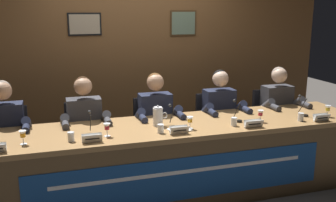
{
  "coord_description": "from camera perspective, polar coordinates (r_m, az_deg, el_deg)",
  "views": [
    {
      "loc": [
        -1.09,
        -3.56,
        1.89
      ],
      "look_at": [
        0.0,
        0.0,
        1.01
      ],
      "focal_mm": 41.03,
      "sensor_mm": 36.0,
      "label": 1
    }
  ],
  "objects": [
    {
      "name": "juice_glass_center",
      "position": [
        3.75,
        3.29,
        -2.89
      ],
      "size": [
        0.06,
        0.06,
        0.12
      ],
      "color": "white",
      "rests_on": "conference_table"
    },
    {
      "name": "panelist_right",
      "position": [
        4.55,
        7.96,
        -1.88
      ],
      "size": [
        0.51,
        0.48,
        1.21
      ],
      "color": "black",
      "rests_on": "ground_plane"
    },
    {
      "name": "nameplate_far_right",
      "position": [
        4.32,
        21.84,
        -2.29
      ],
      "size": [
        0.18,
        0.06,
        0.08
      ],
      "color": "white",
      "rests_on": "conference_table"
    },
    {
      "name": "microphone_center",
      "position": [
        3.81,
        0.67,
        -2.79
      ],
      "size": [
        0.06,
        0.17,
        0.22
      ],
      "color": "black",
      "rests_on": "conference_table"
    },
    {
      "name": "microphone_far_right",
      "position": [
        4.47,
        19.49,
        -1.12
      ],
      "size": [
        0.06,
        0.17,
        0.22
      ],
      "color": "black",
      "rests_on": "conference_table"
    },
    {
      "name": "juice_glass_right",
      "position": [
        4.09,
        13.57,
        -1.85
      ],
      "size": [
        0.06,
        0.06,
        0.12
      ],
      "color": "white",
      "rests_on": "conference_table"
    },
    {
      "name": "wall_back_panelled",
      "position": [
        5.21,
        -4.88,
        6.82
      ],
      "size": [
        5.44,
        0.14,
        2.6
      ],
      "color": "brown",
      "rests_on": "ground_plane"
    },
    {
      "name": "water_cup_left",
      "position": [
        3.51,
        -14.21,
        -5.24
      ],
      "size": [
        0.06,
        0.06,
        0.08
      ],
      "color": "silver",
      "rests_on": "conference_table"
    },
    {
      "name": "panelist_far_left",
      "position": [
        4.18,
        -23.01,
        -4.25
      ],
      "size": [
        0.51,
        0.48,
        1.21
      ],
      "color": "black",
      "rests_on": "ground_plane"
    },
    {
      "name": "panelist_far_right",
      "position": [
        4.93,
        16.3,
        -1.11
      ],
      "size": [
        0.51,
        0.48,
        1.21
      ],
      "color": "black",
      "rests_on": "ground_plane"
    },
    {
      "name": "nameplate_right",
      "position": [
        3.89,
        12.61,
        -3.3
      ],
      "size": [
        0.19,
        0.06,
        0.08
      ],
      "color": "white",
      "rests_on": "conference_table"
    },
    {
      "name": "juice_glass_left",
      "position": [
        3.57,
        -9.06,
        -3.9
      ],
      "size": [
        0.06,
        0.06,
        0.12
      ],
      "color": "white",
      "rests_on": "conference_table"
    },
    {
      "name": "nameplate_left",
      "position": [
        3.44,
        -11.22,
        -5.45
      ],
      "size": [
        0.18,
        0.06,
        0.08
      ],
      "color": "white",
      "rests_on": "conference_table"
    },
    {
      "name": "chair_right",
      "position": [
        4.8,
        6.86,
        -4.47
      ],
      "size": [
        0.44,
        0.45,
        0.89
      ],
      "color": "black",
      "rests_on": "ground_plane"
    },
    {
      "name": "microphone_left",
      "position": [
        3.64,
        -11.37,
        -3.86
      ],
      "size": [
        0.06,
        0.17,
        0.22
      ],
      "color": "black",
      "rests_on": "conference_table"
    },
    {
      "name": "juice_glass_far_left",
      "position": [
        3.55,
        -20.76,
        -4.73
      ],
      "size": [
        0.06,
        0.06,
        0.12
      ],
      "color": "white",
      "rests_on": "conference_table"
    },
    {
      "name": "nameplate_center",
      "position": [
        3.6,
        1.68,
        -4.32
      ],
      "size": [
        0.18,
        0.06,
        0.08
      ],
      "color": "white",
      "rests_on": "conference_table"
    },
    {
      "name": "document_stack_center",
      "position": [
        3.72,
        1.73,
        -4.31
      ],
      "size": [
        0.23,
        0.18,
        0.01
      ],
      "color": "white",
      "rests_on": "conference_table"
    },
    {
      "name": "water_pitcher_central",
      "position": [
        3.85,
        -1.49,
        -2.3
      ],
      "size": [
        0.15,
        0.1,
        0.21
      ],
      "color": "silver",
      "rests_on": "conference_table"
    },
    {
      "name": "panelist_left",
      "position": [
        4.16,
        -12.17,
        -3.53
      ],
      "size": [
        0.51,
        0.48,
        1.21
      ],
      "color": "black",
      "rests_on": "ground_plane"
    },
    {
      "name": "chair_far_right",
      "position": [
        5.16,
        14.9,
        -3.56
      ],
      "size": [
        0.44,
        0.45,
        0.89
      ],
      "color": "black",
      "rests_on": "ground_plane"
    },
    {
      "name": "microphone_right",
      "position": [
        4.07,
        10.3,
        -1.94
      ],
      "size": [
        0.06,
        0.17,
        0.22
      ],
      "color": "black",
      "rests_on": "conference_table"
    },
    {
      "name": "juice_glass_far_right",
      "position": [
        4.52,
        22.65,
        -1.09
      ],
      "size": [
        0.06,
        0.06,
        0.12
      ],
      "color": "white",
      "rests_on": "conference_table"
    },
    {
      "name": "water_cup_far_right",
      "position": [
        4.26,
        19.12,
        -2.3
      ],
      "size": [
        0.06,
        0.06,
        0.08
      ],
      "color": "silver",
      "rests_on": "conference_table"
    },
    {
      "name": "conference_table",
      "position": [
        3.85,
        0.56,
        -7.3
      ],
      "size": [
        4.24,
        0.86,
        0.76
      ],
      "color": "olive",
      "rests_on": "ground_plane"
    },
    {
      "name": "chair_center",
      "position": [
        4.55,
        -2.28,
        -5.39
      ],
      "size": [
        0.44,
        0.45,
        0.89
      ],
      "color": "black",
      "rests_on": "ground_plane"
    },
    {
      "name": "water_cup_center",
      "position": [
        3.63,
        -1.1,
        -4.2
      ],
      "size": [
        0.06,
        0.06,
        0.08
      ],
      "color": "silver",
      "rests_on": "conference_table"
    },
    {
      "name": "chair_left",
      "position": [
        4.43,
        -12.23,
        -6.23
      ],
      "size": [
        0.44,
        0.45,
        0.89
      ],
      "color": "black",
      "rests_on": "ground_plane"
    },
    {
      "name": "chair_far_left",
      "position": [
        4.45,
        -22.44,
        -6.9
      ],
      "size": [
        0.44,
        0.45,
        0.89
      ],
      "color": "black",
      "rests_on": "ground_plane"
    },
    {
      "name": "panelist_center",
      "position": [
        4.29,
        -1.63,
        -2.71
      ],
      "size": [
        0.51,
        0.48,
        1.21
      ],
      "color": "black",
      "rests_on": "ground_plane"
    },
    {
      "name": "ground_plane",
      "position": [
        4.17,
        0.0,
        -13.57
      ],
      "size": [
        12.0,
        12.0,
        0.0
      ],
      "primitive_type": "plane",
      "color": "#4C4742"
    },
    {
      "name": "water_cup_right",
      "position": [
        3.91,
        9.77,
        -3.11
      ],
      "size": [
        0.06,
        0.06,
        0.08
      ],
      "color": "silver",
      "rests_on": "conference_table"
    }
  ]
}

